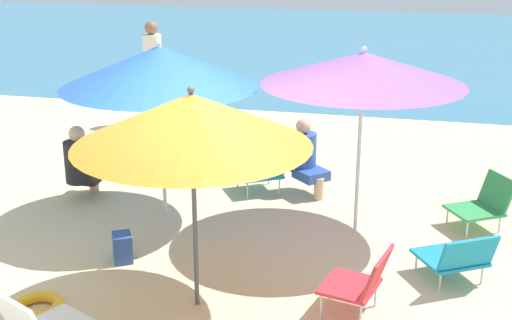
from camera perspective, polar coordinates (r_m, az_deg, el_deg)
ground_plane at (r=6.32m, az=-3.84°, el=-10.69°), size 40.00×40.00×0.00m
sea_water at (r=19.95m, az=8.48°, el=9.51°), size 40.00×16.00×0.01m
umbrella_orange at (r=5.48m, az=-5.34°, el=3.30°), size 1.94×1.94×1.92m
umbrella_blue at (r=7.45m, az=-8.01°, el=7.64°), size 2.13×2.13×1.97m
umbrella_purple at (r=6.97m, az=8.84°, el=7.49°), size 2.06×2.06×1.99m
beach_chair_a at (r=8.48m, az=0.87°, el=-0.67°), size 0.76×0.73×0.56m
beach_chair_d at (r=5.85m, az=8.70°, el=-9.82°), size 0.62×0.59×0.61m
beach_chair_e at (r=6.57m, az=16.24°, el=-7.65°), size 0.78×0.79×0.53m
beach_chair_f at (r=7.82m, az=18.29°, el=-3.38°), size 0.74×0.70×0.58m
person_a at (r=8.39m, az=4.10°, el=0.35°), size 0.53×0.53×0.92m
person_b at (r=8.40m, az=-14.25°, el=-0.23°), size 0.34×0.57×0.93m
person_c at (r=11.47m, az=-8.48°, el=7.19°), size 0.30×0.30×1.69m
swim_ring at (r=6.24m, az=-17.63°, el=-11.50°), size 0.46×0.46×0.10m
beach_bag at (r=6.88m, az=-10.97°, el=-7.11°), size 0.26×0.28×0.28m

